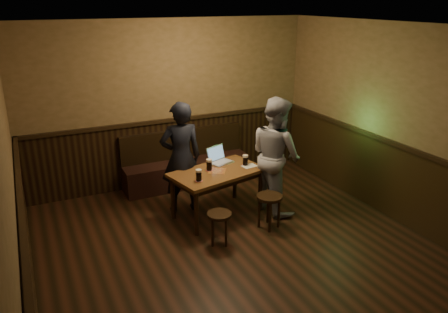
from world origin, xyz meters
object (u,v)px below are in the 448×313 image
stool_left (219,219)px  person_suit (181,158)px  bench (186,167)px  stool_right (269,202)px  pint_left (199,175)px  person_grey (276,155)px  pub_table (217,177)px  laptop (219,158)px  pint_right (245,160)px  pint_mid (209,165)px

stool_left → person_suit: size_ratio=0.26×
bench → stool_left: 2.08m
bench → stool_right: bearing=-75.7°
stool_left → person_suit: (-0.10, 1.14, 0.50)m
pint_left → person_grey: (1.26, 0.04, 0.09)m
pint_left → bench: bearing=76.0°
pub_table → pint_left: 0.48m
stool_left → person_suit: 1.25m
laptop → person_grey: (0.70, -0.51, 0.11)m
pub_table → person_grey: (0.88, -0.19, 0.27)m
pub_table → pint_right: bearing=-9.3°
stool_right → laptop: 1.10m
stool_left → pint_right: (0.80, 0.78, 0.44)m
pub_table → pint_left: pint_left is taller
bench → pint_mid: (-0.10, -1.24, 0.49)m
bench → pub_table: bearing=-90.0°
stool_right → bench: bearing=104.3°
bench → stool_right: size_ratio=4.45×
pint_mid → pint_right: pint_mid is taller
bench → pint_left: bench is taller
stool_right → pint_right: (-0.02, 0.69, 0.40)m
stool_right → laptop: laptop is taller
pint_right → bench: bearing=110.6°
laptop → stool_right: bearing=-91.8°
stool_left → person_grey: person_grey is taller
pint_left → person_suit: person_suit is taller
pub_table → pint_mid: (-0.10, 0.07, 0.18)m
bench → person_suit: bearing=-114.3°
pint_left → pint_right: 0.90m
bench → stool_right: 2.03m
pint_right → person_grey: person_grey is taller
pint_right → laptop: bearing=136.6°
pub_table → bench: bearing=77.4°
bench → pint_left: (-0.38, -1.54, 0.49)m
bench → person_suit: person_suit is taller
pub_table → stool_left: bearing=-125.4°
bench → pub_table: 1.34m
laptop → pint_mid: bearing=-157.4°
stool_right → person_grey: person_grey is taller
pint_mid → person_suit: bearing=134.7°
stool_left → pint_left: pint_left is taller
stool_left → pint_right: size_ratio=2.70×
stool_right → person_suit: size_ratio=0.29×
stool_left → stool_right: 0.82m
stool_left → stool_right: size_ratio=0.89×
pint_right → person_suit: (-0.89, 0.36, 0.06)m
bench → pint_left: bearing=-104.0°
pub_table → person_grey: 0.94m
person_grey → person_suit: bearing=60.6°
pint_left → person_suit: size_ratio=0.10×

